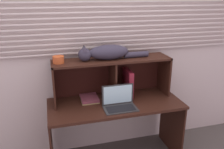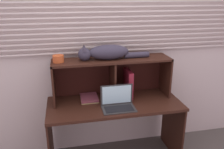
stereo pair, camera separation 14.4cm
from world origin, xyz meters
name	(u,v)px [view 2 (the right image)]	position (x,y,z in m)	size (l,w,h in m)	color
back_panel_with_blinds	(108,48)	(0.00, 0.55, 1.26)	(4.40, 0.08, 2.50)	beige
desk	(115,114)	(0.00, 0.20, 0.59)	(1.44, 0.61, 0.73)	black
hutch_shelf_unit	(111,70)	(0.00, 0.38, 1.05)	(1.29, 0.31, 0.45)	black
cat	(106,52)	(-0.06, 0.34, 1.26)	(0.77, 0.18, 0.17)	#332E3D
laptop	(118,103)	(0.01, 0.09, 0.79)	(0.34, 0.21, 0.23)	#2D2D2D
binder_upright	(128,83)	(0.19, 0.34, 0.89)	(0.05, 0.24, 0.31)	maroon
book_stack	(89,98)	(-0.26, 0.35, 0.75)	(0.19, 0.25, 0.03)	tan
small_basket	(58,59)	(-0.56, 0.34, 1.22)	(0.11, 0.11, 0.07)	#BD4F24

